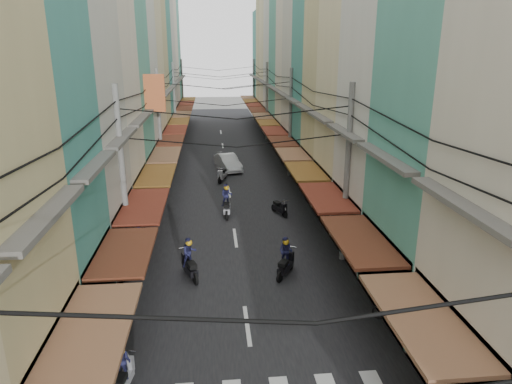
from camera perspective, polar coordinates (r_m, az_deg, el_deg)
ground at (r=18.81m, az=-1.60°, el=-12.97°), size 160.00×160.00×0.00m
road at (r=37.43m, az=-3.77°, el=2.71°), size 10.00×80.00×0.02m
sidewalk_left at (r=37.80m, az=-13.67°, el=2.42°), size 3.00×80.00×0.06m
sidewalk_right at (r=38.16m, az=6.04°, el=2.97°), size 3.00×80.00×0.06m
building_row_left at (r=33.45m, az=-18.23°, el=17.08°), size 7.80×67.67×23.70m
building_row_right at (r=33.84m, az=10.27°, el=17.01°), size 7.80×68.98×22.59m
utility_poles at (r=31.35m, az=-3.69°, el=12.06°), size 10.20×66.13×8.20m
white_car at (r=37.58m, az=-3.49°, el=2.75°), size 4.85×2.87×1.61m
bicycle at (r=18.18m, az=17.17°, el=-15.02°), size 1.82×0.93×1.19m
moving_scooters at (r=24.09m, az=-3.86°, el=-4.47°), size 7.02×28.53×1.96m
parked_scooters at (r=15.81m, az=14.78°, el=-18.21°), size 13.35×14.79×0.94m
pedestrians at (r=19.96m, az=-15.27°, el=-8.24°), size 13.40×21.68×2.24m
market_umbrella at (r=15.69m, az=27.36°, el=-11.99°), size 2.51×2.51×2.64m
traffic_sign at (r=16.87m, az=18.11°, el=-8.55°), size 0.10×0.70×3.22m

